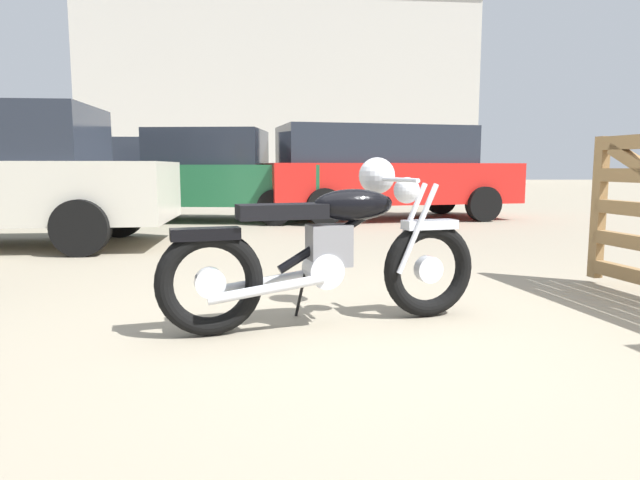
# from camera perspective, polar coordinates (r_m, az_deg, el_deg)

# --- Properties ---
(ground_plane) EXTENTS (80.00, 80.00, 0.00)m
(ground_plane) POSITION_cam_1_polar(r_m,az_deg,el_deg) (3.44, 5.70, -9.54)
(ground_plane) COLOR gray
(vintage_motorcycle) EXTENTS (2.04, 0.86, 1.07)m
(vintage_motorcycle) POSITION_cam_1_polar(r_m,az_deg,el_deg) (3.59, 1.29, -0.76)
(vintage_motorcycle) COLOR black
(vintage_motorcycle) RESTS_ON ground_plane
(silver_sedan_mid) EXTENTS (4.95, 2.65, 1.74)m
(silver_sedan_mid) POSITION_cam_1_polar(r_m,az_deg,el_deg) (10.91, 6.41, 7.01)
(silver_sedan_mid) COLOR black
(silver_sedan_mid) RESTS_ON ground_plane
(blue_hatchback_right) EXTENTS (3.99, 2.00, 1.78)m
(blue_hatchback_right) POSITION_cam_1_polar(r_m,az_deg,el_deg) (16.78, -18.42, 6.70)
(blue_hatchback_right) COLOR black
(blue_hatchback_right) RESTS_ON ground_plane
(white_estate_far) EXTENTS (4.35, 2.25, 1.67)m
(white_estate_far) POSITION_cam_1_polar(r_m,az_deg,el_deg) (10.80, -11.04, 6.36)
(white_estate_far) COLOR black
(white_estate_far) RESTS_ON ground_plane
(industrial_building) EXTENTS (24.13, 10.80, 23.35)m
(industrial_building) POSITION_cam_1_polar(r_m,az_deg,el_deg) (38.45, -3.94, 14.43)
(industrial_building) COLOR beige
(industrial_building) RESTS_ON ground_plane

